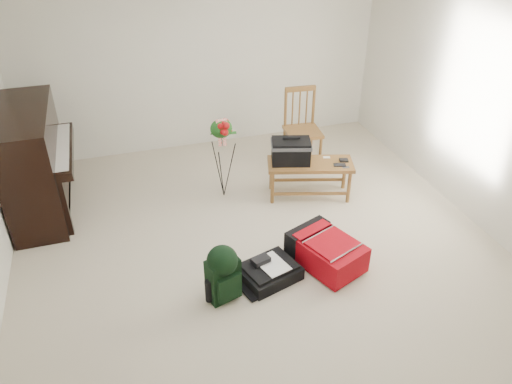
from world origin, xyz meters
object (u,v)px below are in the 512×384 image
object	(u,v)px
bench	(297,157)
black_duffel	(269,271)
green_backpack	(223,271)
flower_stand	(222,159)
dining_chair	(302,129)
piano	(36,164)
red_suitcase	(324,248)

from	to	relation	value
bench	black_duffel	world-z (taller)	bench
green_backpack	flower_stand	xyz separation A→B (m)	(0.43, 1.72, 0.19)
dining_chair	black_duffel	bearing A→B (deg)	-114.19
piano	dining_chair	distance (m)	3.30
dining_chair	piano	bearing A→B (deg)	-172.53
red_suitcase	piano	bearing A→B (deg)	124.02
bench	dining_chair	size ratio (longest dim) A/B	1.05
bench	dining_chair	world-z (taller)	dining_chair
dining_chair	black_duffel	xyz separation A→B (m)	(-1.15, -2.09, -0.43)
black_duffel	green_backpack	xyz separation A→B (m)	(-0.49, -0.13, 0.24)
bench	flower_stand	size ratio (longest dim) A/B	1.03
piano	red_suitcase	distance (m)	3.35
piano	bench	size ratio (longest dim) A/B	1.38
piano	green_backpack	size ratio (longest dim) A/B	2.57
flower_stand	piano	bearing A→B (deg)	168.35
piano	bench	distance (m)	2.99
piano	green_backpack	bearing A→B (deg)	-51.32
dining_chair	flower_stand	bearing A→B (deg)	-152.92
dining_chair	flower_stand	xyz separation A→B (m)	(-1.21, -0.50, 0.01)
piano	black_duffel	size ratio (longest dim) A/B	2.31
bench	flower_stand	world-z (taller)	flower_stand
piano	flower_stand	distance (m)	2.11
black_duffel	green_backpack	distance (m)	0.56
flower_stand	dining_chair	bearing A→B (deg)	19.97
dining_chair	green_backpack	distance (m)	2.77
red_suitcase	black_duffel	world-z (taller)	red_suitcase
piano	dining_chair	size ratio (longest dim) A/B	1.44
bench	green_backpack	size ratio (longest dim) A/B	1.87
bench	green_backpack	distance (m)	1.93
bench	green_backpack	bearing A→B (deg)	-115.32
piano	red_suitcase	bearing A→B (deg)	-34.06
piano	black_duffel	distance (m)	2.93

